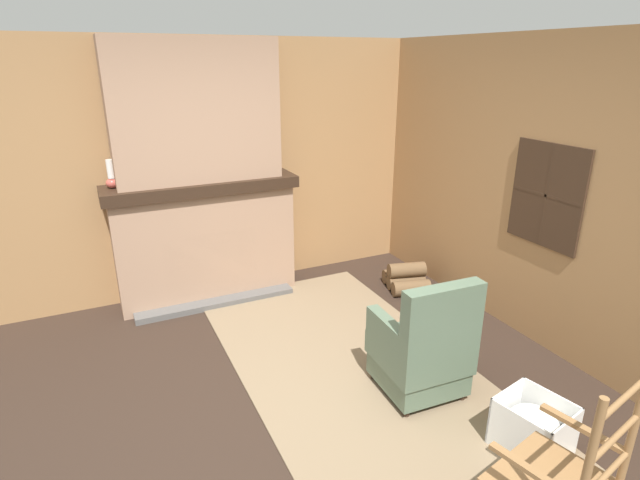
% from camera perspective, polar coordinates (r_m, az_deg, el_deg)
% --- Properties ---
extents(ground_plane, '(14.00, 14.00, 0.00)m').
position_cam_1_polar(ground_plane, '(3.65, -3.87, -19.93)').
color(ground_plane, '#2D2119').
extents(wood_panel_wall_left, '(0.06, 5.31, 2.55)m').
position_cam_1_polar(wood_panel_wall_left, '(5.21, -14.04, 7.66)').
color(wood_panel_wall_left, '#9E7247').
rests_on(wood_panel_wall_left, ground).
extents(wood_panel_wall_back, '(5.31, 0.09, 2.55)m').
position_cam_1_polar(wood_panel_wall_back, '(4.40, 25.96, 3.98)').
color(wood_panel_wall_back, '#9E7247').
rests_on(wood_panel_wall_back, ground).
extents(fireplace_hearth, '(0.61, 1.85, 1.23)m').
position_cam_1_polar(fireplace_hearth, '(5.17, -12.86, -0.05)').
color(fireplace_hearth, '#9E7A60').
rests_on(fireplace_hearth, ground).
extents(chimney_breast, '(0.35, 1.54, 1.30)m').
position_cam_1_polar(chimney_breast, '(4.90, -14.07, 14.07)').
color(chimney_breast, '#9E7A60').
rests_on(chimney_breast, fireplace_hearth).
extents(area_rug, '(3.73, 1.72, 0.01)m').
position_cam_1_polar(area_rug, '(4.02, 4.94, -15.56)').
color(area_rug, '#7A664C').
rests_on(area_rug, ground).
extents(armchair, '(0.62, 0.62, 0.95)m').
position_cam_1_polar(armchair, '(3.76, 11.64, -12.29)').
color(armchair, '#516651').
rests_on(armchair, ground).
extents(firewood_stack, '(0.57, 0.50, 0.29)m').
position_cam_1_polar(firewood_stack, '(5.45, 9.82, -4.39)').
color(firewood_stack, brown).
rests_on(firewood_stack, ground).
extents(laundry_basket, '(0.47, 0.45, 0.35)m').
position_cam_1_polar(laundry_basket, '(3.59, 23.16, -19.00)').
color(laundry_basket, white).
rests_on(laundry_basket, ground).
extents(oil_lamp_vase, '(0.11, 0.11, 0.26)m').
position_cam_1_polar(oil_lamp_vase, '(4.93, -22.73, 6.55)').
color(oil_lamp_vase, '#B24C42').
rests_on(oil_lamp_vase, fireplace_hearth).
extents(storage_case, '(0.18, 0.22, 0.13)m').
position_cam_1_polar(storage_case, '(5.21, -6.02, 8.37)').
color(storage_case, black).
rests_on(storage_case, fireplace_hearth).
extents(decorative_plate_on_mantel, '(0.06, 0.23, 0.23)m').
position_cam_1_polar(decorative_plate_on_mantel, '(5.03, -14.09, 7.97)').
color(decorative_plate_on_mantel, '#336093').
rests_on(decorative_plate_on_mantel, fireplace_hearth).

